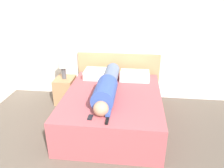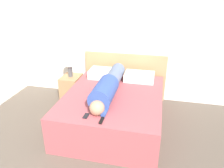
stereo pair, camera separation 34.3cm
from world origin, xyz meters
The scene contains 10 objects.
wall_back centered at (0.00, 3.31, 1.30)m, with size 6.07×0.06×2.60m.
bed centered at (0.00, 2.15, 0.29)m, with size 1.61×1.95×0.59m.
headboard centered at (0.00, 3.24, 0.49)m, with size 1.73×0.04×0.98m.
nightstand centered at (-1.08, 2.87, 0.26)m, with size 0.38×0.47×0.53m.
table_lamp centered at (-1.08, 2.87, 0.81)m, with size 0.21×0.21×0.41m.
person_lying centered at (-0.09, 2.12, 0.74)m, with size 0.33×1.64×0.33m.
pillow_near_headboard centered at (-0.34, 2.84, 0.67)m, with size 0.59×0.39×0.16m.
pillow_second centered at (0.35, 2.84, 0.66)m, with size 0.56×0.39×0.14m.
tv_remote centered at (0.02, 1.32, 0.60)m, with size 0.04×0.15×0.02m.
cell_phone centered at (-0.23, 1.39, 0.60)m, with size 0.06×0.13×0.01m.
Camera 2 is at (0.70, -1.06, 2.24)m, focal length 35.00 mm.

